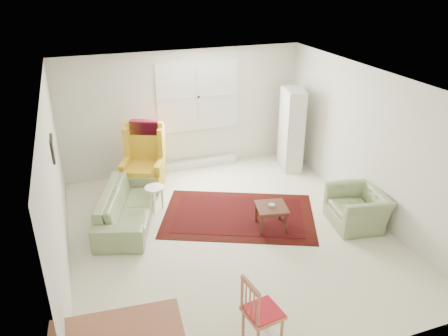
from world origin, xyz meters
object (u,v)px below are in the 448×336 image
object	(u,v)px
sofa	(127,200)
wingback_chair	(143,158)
cabinet	(292,130)
armchair	(358,205)
stool	(155,198)
desk_chair	(263,311)
coffee_table	(271,217)

from	to	relation	value
sofa	wingback_chair	distance (m)	1.20
cabinet	armchair	bearing A→B (deg)	-79.79
wingback_chair	sofa	bearing A→B (deg)	-91.39
stool	desk_chair	bearing A→B (deg)	-80.60
wingback_chair	armchair	bearing A→B (deg)	-15.76
coffee_table	stool	distance (m)	2.07
cabinet	desk_chair	world-z (taller)	cabinet
stool	desk_chair	world-z (taller)	desk_chair
wingback_chair	cabinet	distance (m)	3.13
armchair	cabinet	distance (m)	2.47
sofa	desk_chair	bearing A→B (deg)	-143.61
sofa	cabinet	world-z (taller)	cabinet
coffee_table	desk_chair	size ratio (longest dim) A/B	0.54
desk_chair	coffee_table	bearing A→B (deg)	-35.72
armchair	coffee_table	distance (m)	1.46
wingback_chair	desk_chair	bearing A→B (deg)	-59.54
cabinet	sofa	bearing A→B (deg)	-153.89
armchair	desk_chair	bearing A→B (deg)	-45.56
stool	desk_chair	distance (m)	3.43
stool	cabinet	xyz separation A→B (m)	(3.09, 0.83, 0.63)
stool	armchair	bearing A→B (deg)	-27.15
armchair	desk_chair	size ratio (longest dim) A/B	1.04
sofa	stool	bearing A→B (deg)	-51.66
coffee_table	cabinet	distance (m)	2.55
wingback_chair	coffee_table	xyz separation A→B (m)	(1.73, -2.07, -0.45)
coffee_table	armchair	bearing A→B (deg)	-15.64
coffee_table	stool	world-z (taller)	stool
sofa	cabinet	bearing A→B (deg)	-56.25
sofa	armchair	world-z (taller)	sofa
armchair	sofa	bearing A→B (deg)	-102.10
armchair	coffee_table	size ratio (longest dim) A/B	1.92
armchair	cabinet	xyz separation A→B (m)	(0.00, 2.42, 0.50)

